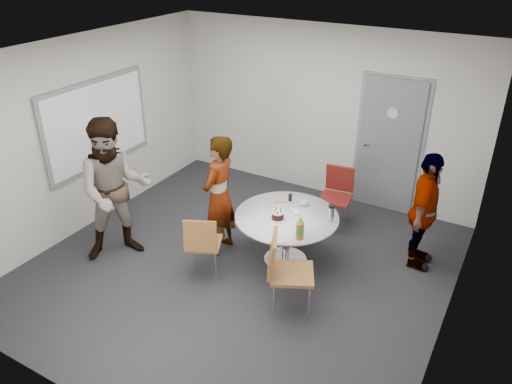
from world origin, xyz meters
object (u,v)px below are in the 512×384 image
Objects in this scene: whiteboard at (98,124)px; chair_near_left at (202,241)px; person_main at (219,196)px; chair_near_right at (283,266)px; door at (389,146)px; person_left at (115,190)px; person_right at (424,212)px; table at (288,223)px; chair_far at (337,191)px.

chair_near_left is at bearing -15.56° from whiteboard.
chair_near_right is at bearing 59.05° from person_main.
person_main is at bearing -124.20° from door.
person_left reaches higher than person_right.
whiteboard reaches higher than person_right.
chair_near_right is at bearing -46.80° from person_left.
chair_near_left is 2.76m from person_right.
whiteboard reaches higher than table.
table reaches higher than chair_far.
person_right is at bearing -56.52° from door.
person_right is (1.11, 1.65, 0.17)m from chair_near_right.
chair_near_right is at bearing -27.11° from chair_near_left.
chair_near_right is 0.52× the size of person_left.
chair_near_right is (0.38, -0.86, 0.01)m from table.
person_left reaches higher than chair_near_left.
door is 3.98m from person_left.
table is 0.80× the size of person_main.
chair_far is 1.80m from person_main.
chair_near_left is 0.46× the size of person_left.
person_main is at bearing 109.38° from person_right.
person_left is (-2.63, -2.99, -0.07)m from door.
whiteboard is 2.12m from person_main.
door reaches higher than chair_near_right.
chair_near_right is at bearing 143.31° from person_right.
door is 2.15× the size of chair_near_right.
table is at bearing 177.42° from chair_near_right.
chair_near_right is 2.00m from person_right.
person_main reaches higher than chair_far.
person_right is (0.85, -1.29, -0.25)m from door.
person_right reaches higher than chair_near_right.
chair_near_left is 1.13m from chair_near_right.
table is (-0.63, -2.07, -0.44)m from door.
table is 1.23m from chair_far.
person_left reaches higher than chair_far.
person_main reaches higher than table.
whiteboard is at bearing -175.95° from table.
person_left reaches higher than table.
whiteboard reaches higher than chair_far.
person_main is (-1.54, -2.27, -0.20)m from door.
person_right is (4.41, 1.00, -0.67)m from whiteboard.
whiteboard is 1.15× the size of person_main.
door is 1.29× the size of person_main.
person_main is (-1.28, 0.67, 0.22)m from chair_near_right.
chair_near_left is at bearing -43.27° from person_left.
chair_far is at bearing -117.08° from door.
door is at bearing -123.85° from chair_far.
table is 1.11m from chair_near_left.
table is 1.33× the size of chair_near_right.
table is 0.94m from chair_near_right.
door is 4.25m from whiteboard.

